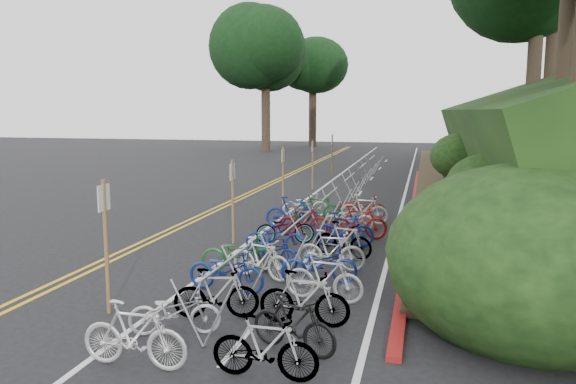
% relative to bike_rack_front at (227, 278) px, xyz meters
% --- Properties ---
extents(ground, '(120.00, 120.00, 0.00)m').
position_rel_bike_rack_front_xyz_m(ground, '(-2.57, 0.95, -0.84)').
color(ground, black).
rests_on(ground, ground).
extents(road_markings, '(7.47, 80.00, 0.01)m').
position_rel_bike_rack_front_xyz_m(road_markings, '(-1.94, 11.04, -0.83)').
color(road_markings, gold).
rests_on(road_markings, ground).
extents(red_curb, '(0.25, 28.00, 0.10)m').
position_rel_bike_rack_front_xyz_m(red_curb, '(3.13, 12.95, -0.79)').
color(red_curb, maroon).
rests_on(red_curb, ground).
extents(embankment, '(14.30, 48.14, 9.11)m').
position_rel_bike_rack_front_xyz_m(embankment, '(10.39, 19.99, 1.73)').
color(embankment, black).
rests_on(embankment, ground).
extents(bike_rack_front, '(1.14, 2.61, 1.17)m').
position_rel_bike_rack_front_xyz_m(bike_rack_front, '(0.00, 0.00, 0.00)').
color(bike_rack_front, '#989BA2').
rests_on(bike_rack_front, ground).
extents(bike_racks_rest, '(1.14, 23.00, 1.17)m').
position_rel_bike_rack_front_xyz_m(bike_racks_rest, '(0.43, 13.95, 0.02)').
color(bike_racks_rest, '#989BA2').
rests_on(bike_racks_rest, ground).
extents(signpost_near, '(0.08, 0.40, 2.63)m').
position_rel_bike_rack_front_xyz_m(signpost_near, '(-2.40, -0.15, 0.66)').
color(signpost_near, brown).
rests_on(signpost_near, ground).
extents(signposts_rest, '(0.08, 18.40, 2.50)m').
position_rel_bike_rack_front_xyz_m(signposts_rest, '(-1.97, 14.95, 0.59)').
color(signposts_rest, brown).
rests_on(signposts_rest, ground).
extents(bike_front, '(0.99, 1.89, 0.94)m').
position_rel_bike_rack_front_xyz_m(bike_front, '(-0.86, 3.13, -0.37)').
color(bike_front, '#144C1E').
rests_on(bike_front, ground).
extents(bike_valet, '(3.36, 14.70, 1.07)m').
position_rel_bike_rack_front_xyz_m(bike_valet, '(0.45, 4.53, -0.35)').
color(bike_valet, beige).
rests_on(bike_valet, ground).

